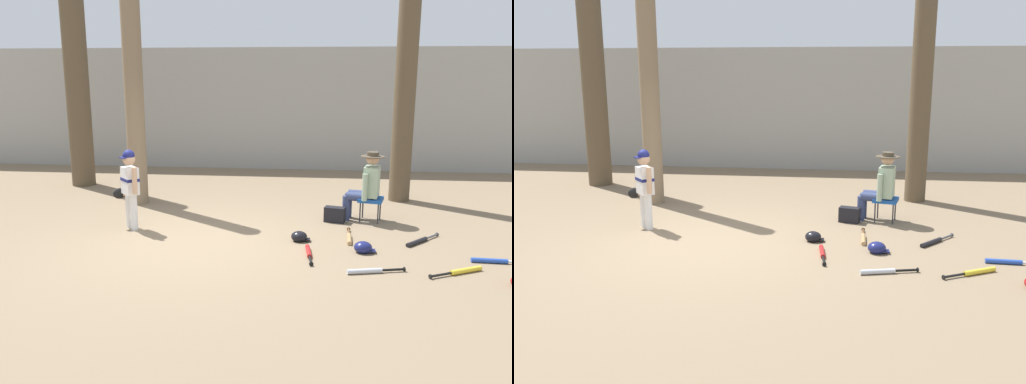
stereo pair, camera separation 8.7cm
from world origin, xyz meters
TOP-DOWN VIEW (x-y plane):
  - ground_plane at (0.00, 0.00)m, footprint 60.00×60.00m
  - concrete_back_wall at (0.00, 6.65)m, footprint 18.00×0.36m
  - tree_near_player at (-1.64, 2.46)m, footprint 0.53×0.53m
  - tree_behind_spectator at (3.47, 3.24)m, footprint 0.62×0.62m
  - young_ballplayer at (-1.19, 0.74)m, footprint 0.55×0.47m
  - folding_stool at (2.75, 1.63)m, footprint 0.48×0.48m
  - seated_spectator at (2.65, 1.65)m, footprint 0.68×0.54m
  - handbag_beside_stool at (2.14, 1.50)m, footprint 0.38×0.27m
  - tree_far_left at (-3.45, 3.99)m, footprint 0.87×0.87m
  - bat_aluminum_silver at (2.50, -0.87)m, footprint 0.76×0.24m
  - bat_yellow_trainer at (3.67, -0.74)m, footprint 0.74×0.44m
  - bat_black_composite at (3.36, 0.46)m, footprint 0.60×0.65m
  - bat_red_barrel at (1.72, -0.25)m, footprint 0.12×0.74m
  - bat_blue_youth at (4.20, -0.31)m, footprint 0.79×0.10m
  - bat_wood_tan at (2.33, 0.51)m, footprint 0.09×0.76m
  - batting_helmet_black at (1.57, 0.36)m, footprint 0.29×0.22m
  - batting_helmet_navy at (2.49, -0.06)m, footprint 0.30×0.23m

SIDE VIEW (x-z plane):
  - ground_plane at x=0.00m, z-range 0.00..0.00m
  - bat_wood_tan at x=2.33m, z-range 0.00..0.07m
  - bat_aluminum_silver at x=2.50m, z-range 0.00..0.07m
  - bat_black_composite at x=3.36m, z-range 0.00..0.07m
  - bat_red_barrel at x=1.72m, z-range 0.00..0.07m
  - bat_blue_youth at x=4.20m, z-range 0.00..0.07m
  - bat_yellow_trainer at x=3.67m, z-range 0.00..0.07m
  - batting_helmet_black at x=1.57m, z-range -0.01..0.16m
  - batting_helmet_navy at x=2.49m, z-range -0.01..0.16m
  - handbag_beside_stool at x=2.14m, z-range 0.00..0.26m
  - folding_stool at x=2.75m, z-range 0.16..0.57m
  - seated_spectator at x=2.65m, z-range 0.04..1.24m
  - young_ballplayer at x=-1.19m, z-range 0.09..1.40m
  - concrete_back_wall at x=0.00m, z-range 0.00..3.13m
  - tree_behind_spectator at x=3.47m, z-range -0.31..4.66m
  - tree_near_player at x=-1.64m, z-range -0.27..4.67m
  - tree_far_left at x=-3.45m, z-range -0.45..4.94m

